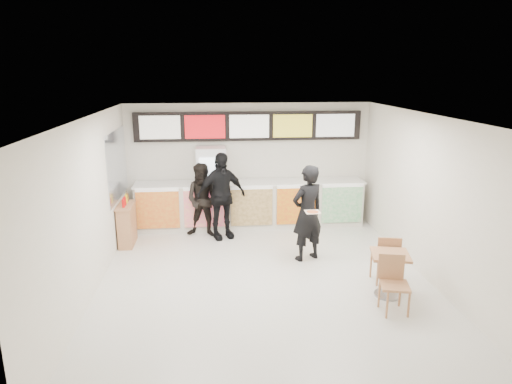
{
  "coord_description": "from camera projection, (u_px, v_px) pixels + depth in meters",
  "views": [
    {
      "loc": [
        -0.91,
        -7.62,
        3.74
      ],
      "look_at": [
        -0.05,
        1.2,
        1.38
      ],
      "focal_mm": 32.0,
      "sensor_mm": 36.0,
      "label": 1
    }
  ],
  "objects": [
    {
      "name": "mirror_panel",
      "position": [
        117.0,
        165.0,
        10.0
      ],
      "size": [
        0.01,
        2.0,
        1.5
      ],
      "primitive_type": "cube",
      "color": "#B2B7BF",
      "rests_on": "wall_left"
    },
    {
      "name": "wall_back",
      "position": [
        249.0,
        164.0,
        11.35
      ],
      "size": [
        6.0,
        0.0,
        6.0
      ],
      "primitive_type": "plane",
      "rotation": [
        1.57,
        0.0,
        0.0
      ],
      "color": "silver",
      "rests_on": "floor"
    },
    {
      "name": "floor",
      "position": [
        265.0,
        281.0,
        8.37
      ],
      "size": [
        7.0,
        7.0,
        0.0
      ],
      "primitive_type": "plane",
      "color": "beige",
      "rests_on": "ground"
    },
    {
      "name": "pizza_slice",
      "position": [
        313.0,
        212.0,
        8.65
      ],
      "size": [
        0.36,
        0.36,
        0.02
      ],
      "color": "beige",
      "rests_on": "customer_main"
    },
    {
      "name": "customer_main",
      "position": [
        307.0,
        213.0,
        9.13
      ],
      "size": [
        0.85,
        0.73,
        1.97
      ],
      "primitive_type": "imported",
      "rotation": [
        0.0,
        0.0,
        3.58
      ],
      "color": "black",
      "rests_on": "floor"
    },
    {
      "name": "customer_left",
      "position": [
        203.0,
        200.0,
        10.5
      ],
      "size": [
        0.96,
        0.82,
        1.72
      ],
      "primitive_type": "imported",
      "rotation": [
        0.0,
        0.0,
        -0.22
      ],
      "color": "black",
      "rests_on": "floor"
    },
    {
      "name": "cafe_table",
      "position": [
        389.0,
        267.0,
        7.72
      ],
      "size": [
        0.76,
        1.62,
        0.92
      ],
      "rotation": [
        0.0,
        0.0,
        -0.22
      ],
      "color": "#B57C52",
      "rests_on": "floor"
    },
    {
      "name": "wall_left",
      "position": [
        89.0,
        208.0,
        7.7
      ],
      "size": [
        0.0,
        7.0,
        7.0
      ],
      "primitive_type": "plane",
      "rotation": [
        1.57,
        0.0,
        1.57
      ],
      "color": "silver",
      "rests_on": "floor"
    },
    {
      "name": "ceiling",
      "position": [
        266.0,
        117.0,
        7.6
      ],
      "size": [
        7.0,
        7.0,
        0.0
      ],
      "primitive_type": "plane",
      "rotation": [
        3.14,
        0.0,
        0.0
      ],
      "color": "white",
      "rests_on": "wall_back"
    },
    {
      "name": "customer_mid",
      "position": [
        221.0,
        196.0,
        10.34
      ],
      "size": [
        1.27,
        0.86,
        2.0
      ],
      "primitive_type": "imported",
      "rotation": [
        0.0,
        0.0,
        0.36
      ],
      "color": "black",
      "rests_on": "floor"
    },
    {
      "name": "drinks_fridge",
      "position": [
        212.0,
        188.0,
        11.02
      ],
      "size": [
        0.7,
        0.67,
        2.0
      ],
      "color": "white",
      "rests_on": "floor"
    },
    {
      "name": "wall_right",
      "position": [
        429.0,
        199.0,
        8.27
      ],
      "size": [
        0.0,
        7.0,
        7.0
      ],
      "primitive_type": "plane",
      "rotation": [
        1.57,
        0.0,
        -1.57
      ],
      "color": "silver",
      "rests_on": "floor"
    },
    {
      "name": "menu_board",
      "position": [
        249.0,
        126.0,
        11.02
      ],
      "size": [
        5.5,
        0.14,
        0.7
      ],
      "color": "black",
      "rests_on": "wall_back"
    },
    {
      "name": "condiment_ledge",
      "position": [
        127.0,
        224.0,
        10.06
      ],
      "size": [
        0.33,
        0.82,
        1.09
      ],
      "color": "#B57C52",
      "rests_on": "floor"
    },
    {
      "name": "service_counter",
      "position": [
        250.0,
        204.0,
        11.2
      ],
      "size": [
        5.56,
        0.77,
        1.14
      ],
      "color": "silver",
      "rests_on": "floor"
    }
  ]
}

